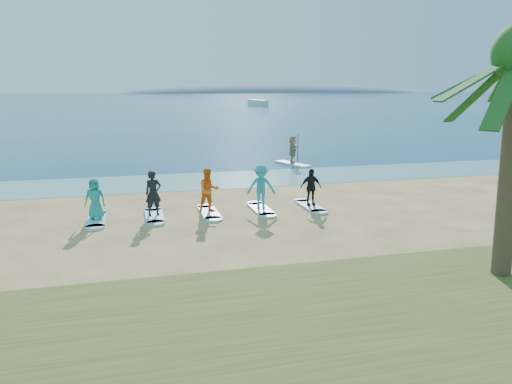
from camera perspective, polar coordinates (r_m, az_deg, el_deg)
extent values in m
plane|color=tan|center=(17.22, -2.56, -5.18)|extent=(600.00, 600.00, 0.00)
plane|color=teal|center=(27.28, -7.25, 1.25)|extent=(600.00, 600.00, 0.00)
plane|color=navy|center=(176.18, -13.87, 10.15)|extent=(600.00, 600.00, 0.00)
ellipsoid|color=slate|center=(331.09, 2.58, 11.27)|extent=(220.00, 56.00, 18.00)
cylinder|color=brown|center=(14.63, 27.00, 2.11)|extent=(0.52, 0.52, 5.82)
cube|color=silver|center=(32.72, 4.20, 3.22)|extent=(1.64, 3.06, 0.12)
imported|color=tan|center=(32.59, 4.22, 4.86)|extent=(1.08, 1.72, 1.77)
cube|color=silver|center=(121.13, 0.23, 9.74)|extent=(3.89, 6.35, 1.59)
cube|color=#8ECCDC|center=(20.13, -17.77, -3.06)|extent=(0.70, 2.20, 0.09)
imported|color=teal|center=(19.93, -17.93, -0.74)|extent=(0.87, 0.66, 1.58)
cube|color=#8ECCDC|center=(20.12, -11.54, -2.73)|extent=(0.70, 2.20, 0.09)
imported|color=black|center=(19.90, -11.66, -0.14)|extent=(0.73, 0.56, 1.77)
cube|color=#8ECCDC|center=(20.34, -5.38, -2.37)|extent=(0.70, 2.20, 0.09)
imported|color=orange|center=(20.13, -5.43, 0.20)|extent=(0.94, 0.77, 1.77)
cube|color=#8ECCDC|center=(20.79, 0.58, -1.99)|extent=(0.70, 2.20, 0.09)
imported|color=teal|center=(20.58, 0.58, 0.60)|extent=(1.29, 0.90, 1.83)
cube|color=#8ECCDC|center=(21.46, 6.22, -1.62)|extent=(0.70, 2.20, 0.09)
imported|color=black|center=(21.28, 6.27, 0.56)|extent=(0.93, 0.39, 1.57)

